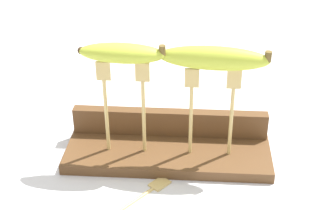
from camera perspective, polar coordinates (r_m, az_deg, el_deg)
ground_plane at (r=0.99m, az=0.00°, el=-6.05°), size 3.00×3.00×0.00m
wooden_board at (r=0.99m, az=0.00°, el=-5.56°), size 0.40×0.14×0.02m
board_backstop at (r=1.01m, az=0.21°, el=-1.99°), size 0.39×0.02×0.05m
fork_stand_left at (r=0.92m, az=-5.01°, el=0.62°), size 0.10×0.01×0.19m
fork_stand_right at (r=0.92m, az=5.00°, el=0.03°), size 0.10×0.01×0.18m
banana_raised_left at (r=0.88m, az=-5.29°, el=5.92°), size 0.16×0.05×0.04m
banana_raised_right at (r=0.87m, az=5.27°, el=5.34°), size 0.20×0.05×0.04m
fork_fallen_near at (r=0.90m, az=-3.03°, el=-10.21°), size 0.13×0.15×0.01m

